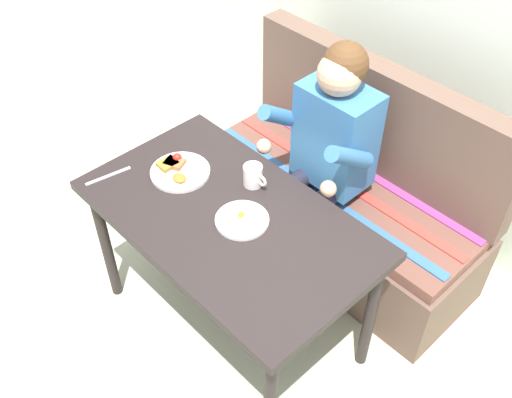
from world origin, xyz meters
TOP-DOWN VIEW (x-y plane):
  - ground_plane at (0.00, 0.00)m, footprint 8.00×8.00m
  - table at (0.00, 0.00)m, footprint 1.20×0.70m
  - couch at (0.00, 0.76)m, footprint 1.44×0.56m
  - person at (-0.02, 0.59)m, footprint 0.45×0.61m
  - plate_breakfast at (-0.33, 0.02)m, footprint 0.25×0.25m
  - plate_eggs at (0.06, 0.02)m, footprint 0.21×0.21m
  - coffee_mug at (-0.06, 0.20)m, footprint 0.12×0.08m
  - knife at (-0.52, -0.21)m, footprint 0.05×0.20m

SIDE VIEW (x-z plane):
  - ground_plane at x=0.00m, z-range 0.00..0.00m
  - couch at x=0.00m, z-range -0.17..0.83m
  - table at x=0.00m, z-range 0.28..1.01m
  - knife at x=-0.52m, z-range 0.73..0.73m
  - plate_eggs at x=0.06m, z-range 0.72..0.76m
  - person at x=-0.02m, z-range 0.13..1.35m
  - plate_breakfast at x=-0.33m, z-range 0.72..0.77m
  - coffee_mug at x=-0.06m, z-range 0.73..0.83m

